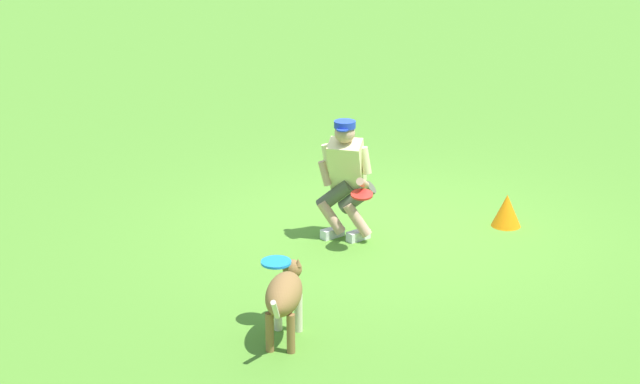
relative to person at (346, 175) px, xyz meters
The scene contains 6 objects.
ground_plane 0.88m from the person, 167.08° to the left, with size 60.00×60.00×0.00m, color #508A2C.
person is the anchor object (origin of this frame).
dog 2.40m from the person, 37.47° to the left, with size 0.83×0.79×0.60m.
frisbee_flying 2.14m from the person, 33.51° to the left, with size 0.26×0.26×0.02m, color #1A87E3.
frisbee_held 0.40m from the person, 74.29° to the left, with size 0.22×0.22×0.02m, color red.
training_cone 1.87m from the person, 153.05° to the left, with size 0.32×0.32×0.36m, color orange.
Camera 1 is at (7.18, 7.69, 4.01)m, focal length 58.61 mm.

